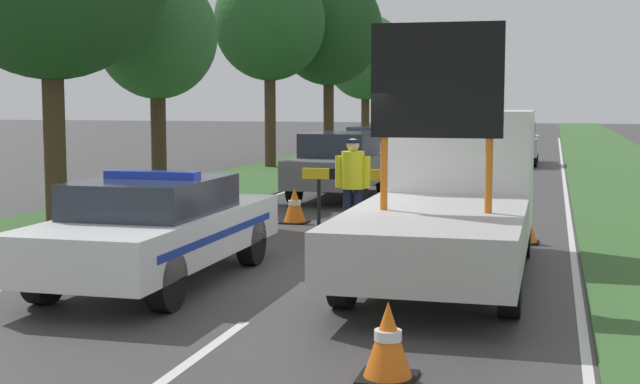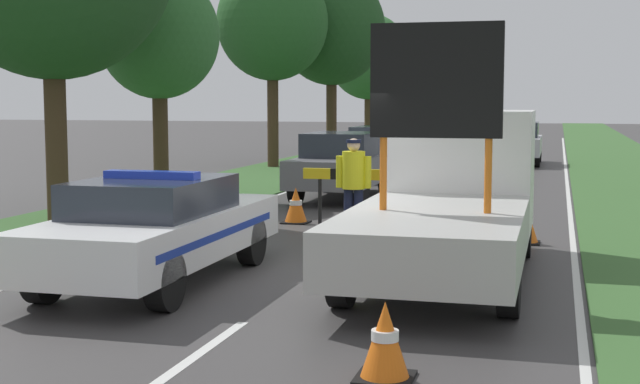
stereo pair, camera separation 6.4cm
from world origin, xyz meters
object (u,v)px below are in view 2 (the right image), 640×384
at_px(queued_car_sedan_silver, 515,142).
at_px(roadside_tree_near_left, 332,29).
at_px(work_truck, 451,195).
at_px(traffic_cone_centre_front, 385,341).
at_px(road_barrier, 386,180).
at_px(traffic_cone_near_truck, 296,205).
at_px(traffic_cone_behind_barrier, 526,224).
at_px(queued_car_suv_grey, 343,164).
at_px(pedestrian_civilian, 402,184).
at_px(queued_car_van_white, 383,150).
at_px(police_officer, 354,179).
at_px(police_car, 157,227).
at_px(roadside_tree_far_left, 369,57).
at_px(roadside_tree_near_right, 272,23).
at_px(roadside_tree_mid_left, 159,37).

bearing_deg(queued_car_sedan_silver, roadside_tree_near_left, 4.54).
height_order(work_truck, traffic_cone_centre_front, work_truck).
distance_m(road_barrier, traffic_cone_near_truck, 2.08).
relative_size(traffic_cone_behind_barrier, queued_car_sedan_silver, 0.16).
bearing_deg(traffic_cone_centre_front, traffic_cone_near_truck, 111.01).
height_order(queued_car_suv_grey, queued_car_sedan_silver, queued_car_suv_grey).
height_order(road_barrier, pedestrian_civilian, pedestrian_civilian).
xyz_separation_m(work_truck, queued_car_sedan_silver, (-0.10, 21.33, -0.26)).
distance_m(traffic_cone_behind_barrier, queued_car_van_white, 12.74).
bearing_deg(queued_car_van_white, queued_car_sedan_silver, -118.42).
relative_size(work_truck, police_officer, 3.55).
height_order(police_officer, traffic_cone_near_truck, police_officer).
relative_size(work_truck, roadside_tree_near_left, 0.86).
bearing_deg(traffic_cone_centre_front, police_car, 138.42).
xyz_separation_m(police_officer, pedestrian_civilian, (0.77, 0.44, -0.10)).
xyz_separation_m(work_truck, roadside_tree_far_left, (-7.51, 30.08, 3.36)).
distance_m(traffic_cone_near_truck, queued_car_sedan_silver, 17.58).
bearing_deg(road_barrier, work_truck, -69.98).
bearing_deg(traffic_cone_behind_barrier, roadside_tree_near_right, 122.00).
height_order(pedestrian_civilian, traffic_cone_centre_front, pedestrian_civilian).
distance_m(traffic_cone_near_truck, traffic_cone_behind_barrier, 4.67).
relative_size(police_officer, traffic_cone_centre_front, 2.53).
distance_m(police_officer, queued_car_suv_grey, 6.34).
relative_size(work_truck, traffic_cone_centre_front, 9.00).
bearing_deg(police_car, traffic_cone_behind_barrier, 50.03).
height_order(queued_car_suv_grey, roadside_tree_near_right, roadside_tree_near_right).
height_order(police_officer, queued_car_van_white, police_officer).
relative_size(traffic_cone_behind_barrier, queued_car_suv_grey, 0.14).
bearing_deg(traffic_cone_centre_front, police_officer, 104.81).
bearing_deg(pedestrian_civilian, roadside_tree_mid_left, 163.27).
relative_size(police_officer, pedestrian_civilian, 1.10).
bearing_deg(work_truck, traffic_cone_near_truck, -45.72).
xyz_separation_m(queued_car_suv_grey, roadside_tree_near_left, (-3.37, 12.16, 4.23)).
xyz_separation_m(work_truck, traffic_cone_behind_barrier, (0.96, 2.70, -0.76)).
xyz_separation_m(traffic_cone_centre_front, queued_car_suv_grey, (-3.68, 13.75, 0.50)).
relative_size(queued_car_van_white, roadside_tree_near_left, 0.63).
xyz_separation_m(road_barrier, roadside_tree_near_left, (-5.42, 17.25, 4.12)).
bearing_deg(road_barrier, traffic_cone_near_truck, 159.48).
bearing_deg(queued_car_suv_grey, roadside_tree_near_left, -74.50).
height_order(pedestrian_civilian, roadside_tree_far_left, roadside_tree_far_left).
relative_size(police_car, roadside_tree_near_right, 0.68).
bearing_deg(traffic_cone_near_truck, roadside_tree_near_left, 101.89).
relative_size(queued_car_suv_grey, roadside_tree_mid_left, 0.85).
bearing_deg(roadside_tree_mid_left, pedestrian_civilian, -32.83).
relative_size(traffic_cone_centre_front, roadside_tree_near_left, 0.10).
bearing_deg(roadside_tree_near_left, queued_car_suv_grey, -74.50).
distance_m(pedestrian_civilian, roadside_tree_near_left, 19.21).
bearing_deg(roadside_tree_mid_left, roadside_tree_near_right, 92.85).
bearing_deg(police_officer, police_car, 83.07).
relative_size(queued_car_van_white, roadside_tree_mid_left, 0.83).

